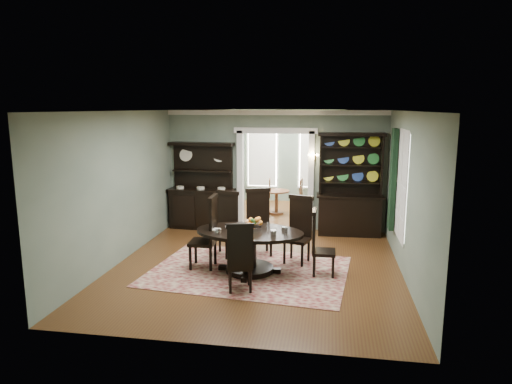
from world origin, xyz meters
TOP-DOWN VIEW (x-y plane):
  - room at (0.00, 0.04)m, footprint 5.51×6.01m
  - parlor at (0.00, 5.53)m, footprint 3.51×3.50m
  - doorway_trim at (0.00, 3.00)m, footprint 2.08×0.25m
  - right_window at (2.69, 0.93)m, footprint 0.15×1.47m
  - wall_sconce at (0.95, 2.85)m, footprint 0.27×0.21m
  - rug at (-0.11, -0.24)m, footprint 3.90×3.00m
  - dining_table at (-0.08, -0.26)m, footprint 2.15×2.06m
  - centerpiece at (-0.02, -0.17)m, footprint 1.47×0.95m
  - chair_far_left at (-0.77, 0.69)m, footprint 0.61×0.60m
  - chair_far_mid at (-0.09, 0.90)m, footprint 0.65×0.64m
  - chair_far_right at (0.79, 0.51)m, footprint 0.61×0.59m
  - chair_end_left at (-0.90, -0.16)m, footprint 0.51×0.55m
  - chair_end_right at (1.19, -0.19)m, footprint 0.43×0.48m
  - chair_near at (-0.07, -1.25)m, footprint 0.54×0.52m
  - sideboard at (-1.87, 2.74)m, footprint 1.70×0.70m
  - welsh_dresser at (1.85, 2.73)m, footprint 1.61×0.64m
  - parlor_table at (-0.15, 4.60)m, footprint 0.75×0.75m
  - parlor_chair_left at (-0.49, 4.68)m, footprint 0.44×0.42m
  - parlor_chair_right at (0.67, 4.75)m, footprint 0.44×0.43m

SIDE VIEW (x-z plane):
  - rug at x=-0.11m, z-range 0.00..0.01m
  - parlor_table at x=-0.15m, z-range 0.11..0.80m
  - parlor_chair_left at x=-0.49m, z-range 0.04..1.04m
  - parlor_chair_right at x=0.67m, z-range 0.04..1.05m
  - dining_table at x=-0.08m, z-range 0.16..0.96m
  - chair_near at x=-0.07m, z-range 0.03..1.24m
  - chair_end_right at x=1.19m, z-range 0.03..1.27m
  - chair_far_right at x=0.79m, z-range 0.03..1.38m
  - chair_far_left at x=-0.77m, z-range 0.03..1.39m
  - chair_far_mid at x=-0.09m, z-range 0.04..1.43m
  - chair_end_left at x=-0.90m, z-range 0.04..1.46m
  - sideboard at x=-1.87m, z-range -0.33..1.87m
  - centerpiece at x=-0.02m, z-range 0.75..1.00m
  - welsh_dresser at x=1.85m, z-range -0.34..2.14m
  - parlor at x=0.00m, z-range 0.01..3.02m
  - room at x=0.00m, z-range 0.07..3.08m
  - right_window at x=2.69m, z-range 0.54..2.66m
  - doorway_trim at x=0.00m, z-range 0.33..2.90m
  - wall_sconce at x=0.95m, z-range 1.79..1.99m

